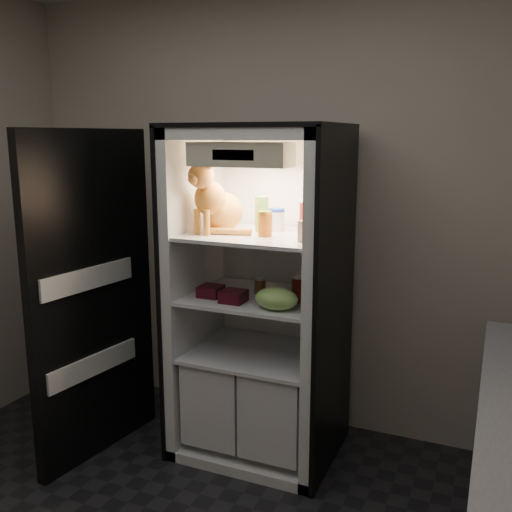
{
  "coord_description": "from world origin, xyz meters",
  "views": [
    {
      "loc": [
        1.2,
        -1.49,
        1.81
      ],
      "look_at": [
        -0.01,
        1.32,
        1.16
      ],
      "focal_mm": 40.0,
      "sensor_mm": 36.0,
      "label": 1
    }
  ],
  "objects_px": {
    "condiment_jar": "(260,286)",
    "soda_can_c": "(298,290)",
    "mayo_tub": "(277,220)",
    "cream_carton": "(305,231)",
    "tabby_cat": "(216,204)",
    "berry_box_right": "(233,296)",
    "soda_can_b": "(313,288)",
    "salsa_jar": "(265,224)",
    "soda_can_a": "(300,285)",
    "refrigerator": "(262,318)",
    "grape_bag": "(276,299)",
    "pepper_jar": "(309,217)",
    "parmesan_shaker": "(262,214)",
    "berry_box_left": "(211,291)"
  },
  "relations": [
    {
      "from": "parmesan_shaker",
      "to": "soda_can_a",
      "type": "distance_m",
      "value": 0.45
    },
    {
      "from": "tabby_cat",
      "to": "soda_can_a",
      "type": "bearing_deg",
      "value": 27.87
    },
    {
      "from": "tabby_cat",
      "to": "pepper_jar",
      "type": "distance_m",
      "value": 0.51
    },
    {
      "from": "pepper_jar",
      "to": "tabby_cat",
      "type": "bearing_deg",
      "value": -162.98
    },
    {
      "from": "mayo_tub",
      "to": "soda_can_b",
      "type": "distance_m",
      "value": 0.44
    },
    {
      "from": "refrigerator",
      "to": "soda_can_c",
      "type": "xyz_separation_m",
      "value": [
        0.25,
        -0.09,
        0.22
      ]
    },
    {
      "from": "parmesan_shaker",
      "to": "berry_box_left",
      "type": "relative_size",
      "value": 1.6
    },
    {
      "from": "refrigerator",
      "to": "tabby_cat",
      "type": "distance_m",
      "value": 0.7
    },
    {
      "from": "mayo_tub",
      "to": "cream_carton",
      "type": "height_order",
      "value": "mayo_tub"
    },
    {
      "from": "grape_bag",
      "to": "condiment_jar",
      "type": "bearing_deg",
      "value": 128.46
    },
    {
      "from": "condiment_jar",
      "to": "soda_can_c",
      "type": "bearing_deg",
      "value": -15.63
    },
    {
      "from": "tabby_cat",
      "to": "soda_can_c",
      "type": "xyz_separation_m",
      "value": [
        0.48,
        0.01,
        -0.44
      ]
    },
    {
      "from": "condiment_jar",
      "to": "berry_box_right",
      "type": "relative_size",
      "value": 0.72
    },
    {
      "from": "berry_box_left",
      "to": "berry_box_right",
      "type": "bearing_deg",
      "value": -16.13
    },
    {
      "from": "cream_carton",
      "to": "soda_can_b",
      "type": "bearing_deg",
      "value": 93.62
    },
    {
      "from": "pepper_jar",
      "to": "cream_carton",
      "type": "xyz_separation_m",
      "value": [
        0.06,
        -0.24,
        -0.04
      ]
    },
    {
      "from": "soda_can_b",
      "to": "soda_can_c",
      "type": "height_order",
      "value": "soda_can_c"
    },
    {
      "from": "pepper_jar",
      "to": "soda_can_c",
      "type": "relative_size",
      "value": 1.37
    },
    {
      "from": "berry_box_right",
      "to": "condiment_jar",
      "type": "bearing_deg",
      "value": 72.71
    },
    {
      "from": "grape_bag",
      "to": "mayo_tub",
      "type": "bearing_deg",
      "value": 111.51
    },
    {
      "from": "grape_bag",
      "to": "cream_carton",
      "type": "bearing_deg",
      "value": 30.41
    },
    {
      "from": "pepper_jar",
      "to": "soda_can_a",
      "type": "xyz_separation_m",
      "value": [
        -0.04,
        -0.03,
        -0.38
      ]
    },
    {
      "from": "tabby_cat",
      "to": "condiment_jar",
      "type": "relative_size",
      "value": 4.66
    },
    {
      "from": "parmesan_shaker",
      "to": "soda_can_c",
      "type": "height_order",
      "value": "parmesan_shaker"
    },
    {
      "from": "soda_can_b",
      "to": "soda_can_c",
      "type": "bearing_deg",
      "value": -122.52
    },
    {
      "from": "grape_bag",
      "to": "berry_box_right",
      "type": "height_order",
      "value": "grape_bag"
    },
    {
      "from": "salsa_jar",
      "to": "pepper_jar",
      "type": "relative_size",
      "value": 0.72
    },
    {
      "from": "salsa_jar",
      "to": "soda_can_a",
      "type": "xyz_separation_m",
      "value": [
        0.15,
        0.14,
        -0.35
      ]
    },
    {
      "from": "salsa_jar",
      "to": "soda_can_a",
      "type": "relative_size",
      "value": 1.07
    },
    {
      "from": "cream_carton",
      "to": "soda_can_c",
      "type": "xyz_separation_m",
      "value": [
        -0.07,
        0.1,
        -0.33
      ]
    },
    {
      "from": "soda_can_a",
      "to": "grape_bag",
      "type": "height_order",
      "value": "soda_can_a"
    },
    {
      "from": "parmesan_shaker",
      "to": "tabby_cat",
      "type": "bearing_deg",
      "value": -153.97
    },
    {
      "from": "salsa_jar",
      "to": "condiment_jar",
      "type": "relative_size",
      "value": 1.48
    },
    {
      "from": "parmesan_shaker",
      "to": "berry_box_left",
      "type": "bearing_deg",
      "value": -139.79
    },
    {
      "from": "refrigerator",
      "to": "soda_can_a",
      "type": "height_order",
      "value": "refrigerator"
    },
    {
      "from": "berry_box_right",
      "to": "berry_box_left",
      "type": "bearing_deg",
      "value": 163.87
    },
    {
      "from": "berry_box_right",
      "to": "parmesan_shaker",
      "type": "bearing_deg",
      "value": 74.82
    },
    {
      "from": "refrigerator",
      "to": "berry_box_right",
      "type": "distance_m",
      "value": 0.3
    },
    {
      "from": "mayo_tub",
      "to": "condiment_jar",
      "type": "distance_m",
      "value": 0.38
    },
    {
      "from": "tabby_cat",
      "to": "cream_carton",
      "type": "bearing_deg",
      "value": 4.36
    },
    {
      "from": "pepper_jar",
      "to": "berry_box_right",
      "type": "distance_m",
      "value": 0.59
    },
    {
      "from": "mayo_tub",
      "to": "soda_can_a",
      "type": "xyz_separation_m",
      "value": [
        0.16,
        -0.06,
        -0.35
      ]
    },
    {
      "from": "cream_carton",
      "to": "berry_box_left",
      "type": "bearing_deg",
      "value": 179.3
    },
    {
      "from": "soda_can_a",
      "to": "grape_bag",
      "type": "relative_size",
      "value": 0.56
    },
    {
      "from": "refrigerator",
      "to": "cream_carton",
      "type": "height_order",
      "value": "refrigerator"
    },
    {
      "from": "mayo_tub",
      "to": "pepper_jar",
      "type": "xyz_separation_m",
      "value": [
        0.2,
        -0.02,
        0.03
      ]
    },
    {
      "from": "cream_carton",
      "to": "berry_box_right",
      "type": "height_order",
      "value": "cream_carton"
    },
    {
      "from": "pepper_jar",
      "to": "refrigerator",
      "type": "bearing_deg",
      "value": -170.23
    },
    {
      "from": "grape_bag",
      "to": "berry_box_right",
      "type": "bearing_deg",
      "value": 172.67
    },
    {
      "from": "soda_can_a",
      "to": "condiment_jar",
      "type": "distance_m",
      "value": 0.23
    }
  ]
}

